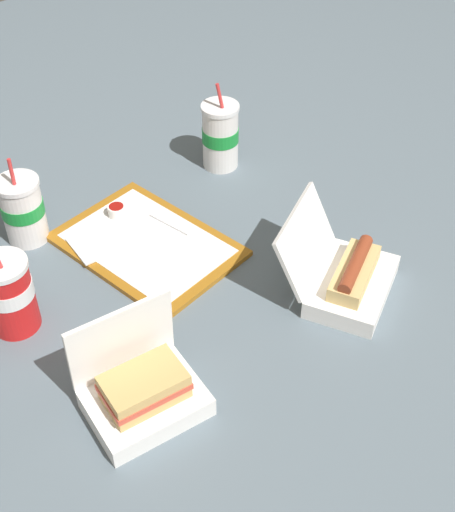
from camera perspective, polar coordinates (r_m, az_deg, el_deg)
ground_plane at (r=1.41m, az=-0.40°, el=-3.17°), size 3.20×3.20×0.00m
food_tray at (r=1.53m, az=-6.45°, el=0.88°), size 0.40×0.30×0.01m
ketchup_cup at (r=1.59m, az=-8.86°, el=3.64°), size 0.04×0.04×0.02m
napkin_stack at (r=1.53m, az=-10.42°, el=1.02°), size 0.11×0.11×0.00m
plastic_fork at (r=1.56m, az=-4.61°, el=2.58°), size 0.11×0.03×0.00m
clamshell_hotdog_front at (r=1.41m, az=9.52°, el=-1.66°), size 0.27×0.27×0.17m
clamshell_sandwich_left at (r=1.21m, az=-6.79°, el=-10.69°), size 0.18×0.21×0.18m
soda_cup_center at (r=1.36m, az=-17.08°, el=-2.90°), size 0.10×0.10×0.22m
soda_cup_front at (r=1.72m, az=-0.58°, el=9.62°), size 0.09×0.09×0.22m
soda_cup_right at (r=1.56m, az=-16.06°, el=3.60°), size 0.09×0.09×0.21m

